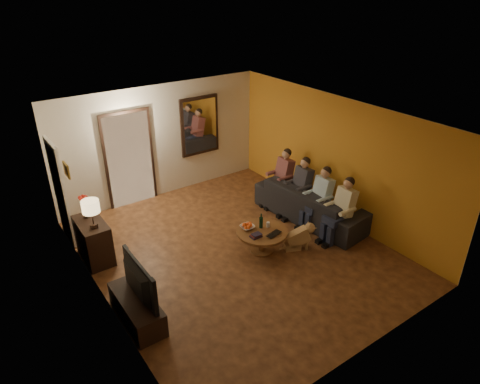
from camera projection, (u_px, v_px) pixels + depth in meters
floor at (236, 251)px, 8.14m from camera, size 5.00×6.00×0.01m
ceiling at (236, 119)px, 6.96m from camera, size 5.00×6.00×0.01m
back_wall at (161, 142)px, 9.74m from camera, size 5.00×0.02×2.60m
front_wall at (371, 278)px, 5.37m from camera, size 5.00×0.02×2.60m
left_wall at (96, 234)px, 6.27m from camera, size 0.02×6.00×2.60m
right_wall at (335, 159)px, 8.83m from camera, size 0.02×6.00×2.60m
orange_accent at (335, 159)px, 8.83m from camera, size 0.01×6.00×2.60m
kitchen_doorway at (129, 160)px, 9.43m from camera, size 1.00×0.06×2.10m
door_trim at (130, 160)px, 9.42m from camera, size 1.12×0.04×2.22m
fridge_glimpse at (141, 164)px, 9.63m from camera, size 0.45×0.03×1.70m
mirror_frame at (200, 126)px, 10.13m from camera, size 1.00×0.05×1.40m
mirror_glass at (200, 126)px, 10.11m from camera, size 0.86×0.02×1.26m
white_door at (60, 192)px, 8.09m from camera, size 0.06×0.85×2.04m
framed_art at (66, 170)px, 6.98m from camera, size 0.03×0.28×0.24m
art_canvas at (67, 170)px, 6.99m from camera, size 0.01×0.22×0.18m
dresser at (94, 241)px, 7.76m from camera, size 0.45×0.88×0.78m
table_lamp at (92, 214)px, 7.30m from camera, size 0.30×0.30×0.54m
flower_vase at (84, 207)px, 7.64m from camera, size 0.14×0.14×0.44m
tv_stand at (137, 309)px, 6.45m from camera, size 0.45×1.20×0.40m
tv at (133, 282)px, 6.22m from camera, size 1.08×0.14×0.62m
sofa at (312, 202)px, 9.09m from camera, size 2.64×1.28×0.74m
person_a at (342, 212)px, 8.28m from camera, size 0.60×0.40×1.20m
person_b at (320, 200)px, 8.72m from camera, size 0.60×0.40×1.20m
person_c at (300, 189)px, 9.16m from camera, size 0.60×0.40×1.20m
person_d at (282, 179)px, 9.60m from camera, size 0.60×0.40×1.20m
dog at (298, 236)px, 8.09m from camera, size 0.61×0.45×0.56m
coffee_table at (262, 241)px, 8.04m from camera, size 1.05×1.05×0.45m
bowl at (247, 227)px, 8.00m from camera, size 0.26×0.26×0.06m
oranges at (247, 224)px, 7.97m from camera, size 0.20×0.20×0.08m
wine_bottle at (261, 221)px, 7.97m from camera, size 0.07×0.07×0.31m
wine_glass at (268, 224)px, 8.05m from camera, size 0.06×0.06×0.10m
book_stack at (256, 235)px, 7.74m from camera, size 0.20×0.15×0.07m
laptop at (276, 235)px, 7.78m from camera, size 0.37×0.28×0.03m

